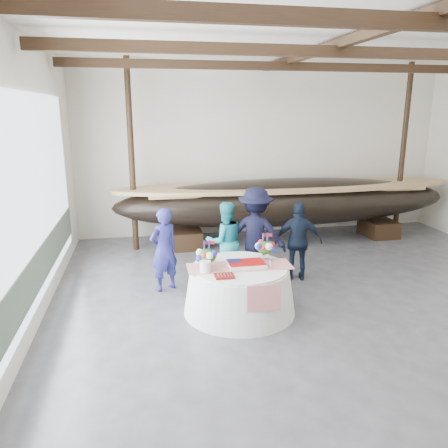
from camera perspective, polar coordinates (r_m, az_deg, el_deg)
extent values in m
cube|color=#3D3D42|center=(7.31, 17.81, -13.16)|extent=(10.00, 12.00, 0.01)
cube|color=silver|center=(12.13, 5.08, 9.50)|extent=(10.00, 0.02, 4.50)
cube|color=silver|center=(5.98, -27.25, 2.65)|extent=(0.02, 12.00, 4.50)
cube|color=white|center=(6.62, 21.10, 23.97)|extent=(10.00, 12.00, 0.01)
cube|color=black|center=(5.75, 26.44, 22.49)|extent=(9.80, 0.12, 0.18)
cube|color=black|center=(7.90, 14.91, 20.91)|extent=(9.80, 0.12, 0.18)
cube|color=black|center=(10.21, 8.57, 19.69)|extent=(9.80, 0.12, 0.18)
cube|color=black|center=(6.60, 21.00, 22.95)|extent=(0.15, 11.76, 0.15)
cylinder|color=black|center=(10.55, -11.99, 8.48)|extent=(0.14, 0.14, 4.50)
cylinder|color=black|center=(12.54, 22.32, 8.65)|extent=(0.14, 0.14, 4.50)
cube|color=silver|center=(6.96, -24.39, 2.35)|extent=(0.02, 7.00, 3.20)
cube|color=#596654|center=(7.25, -23.40, -6.17)|extent=(0.02, 7.00, 0.60)
cube|color=black|center=(10.99, -5.04, -1.82)|extent=(0.77, 0.99, 0.44)
cube|color=black|center=(12.62, 19.53, -0.46)|extent=(0.77, 0.99, 0.44)
ellipsoid|color=black|center=(11.34, 8.26, 2.89)|extent=(8.80, 1.76, 1.21)
cube|color=#9E7A4C|center=(11.28, 8.32, 4.53)|extent=(7.04, 1.15, 0.07)
cone|color=silver|center=(7.45, 2.03, -8.58)|extent=(1.89, 1.89, 0.78)
cylinder|color=silver|center=(7.30, 2.06, -5.70)|extent=(1.60, 1.60, 0.04)
cube|color=red|center=(7.29, 2.06, -5.53)|extent=(1.76, 0.60, 0.01)
cube|color=white|center=(7.28, 2.93, -5.31)|extent=(0.60, 0.40, 0.07)
cylinder|color=white|center=(7.02, -2.46, -5.58)|extent=(0.18, 0.18, 0.18)
cylinder|color=white|center=(7.46, -2.46, -4.26)|extent=(0.18, 0.18, 0.20)
cube|color=maroon|center=(6.84, 0.06, -6.81)|extent=(0.30, 0.24, 0.03)
cone|color=silver|center=(7.28, 6.07, -5.15)|extent=(0.09, 0.09, 0.12)
imported|color=navy|center=(8.25, -7.87, -3.33)|extent=(0.69, 0.62, 1.60)
imported|color=teal|center=(8.67, 0.14, -2.29)|extent=(0.84, 0.69, 1.60)
imported|color=black|center=(8.68, 4.13, -1.33)|extent=(1.39, 1.10, 1.88)
imported|color=black|center=(8.81, 9.71, -2.23)|extent=(1.00, 0.61, 1.60)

